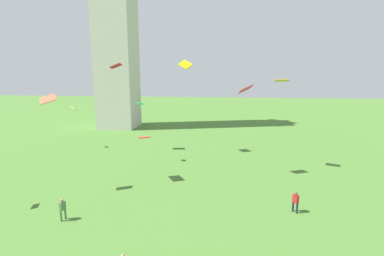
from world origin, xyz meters
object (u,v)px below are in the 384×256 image
(kite_flying_4, at_px, (185,65))
(kite_flying_6, at_px, (140,104))
(kite_flying_8, at_px, (74,109))
(person_0, at_px, (295,201))
(kite_flying_7, at_px, (116,66))
(kite_flying_1, at_px, (246,89))
(kite_flying_0, at_px, (282,80))
(person_2, at_px, (63,208))
(kite_flying_2, at_px, (144,137))
(kite_flying_3, at_px, (48,99))

(kite_flying_4, xyz_separation_m, kite_flying_6, (-4.62, -4.57, -4.47))
(kite_flying_6, distance_m, kite_flying_8, 12.24)
(person_0, bearing_deg, kite_flying_7, 12.10)
(person_0, distance_m, kite_flying_6, 19.52)
(person_0, bearing_deg, kite_flying_1, -15.74)
(kite_flying_0, relative_size, kite_flying_4, 0.87)
(kite_flying_0, distance_m, kite_flying_7, 20.59)
(person_2, height_order, kite_flying_2, kite_flying_2)
(kite_flying_1, relative_size, kite_flying_2, 0.76)
(kite_flying_2, relative_size, kite_flying_3, 1.27)
(kite_flying_1, relative_size, kite_flying_3, 0.97)
(person_2, relative_size, kite_flying_0, 0.95)
(kite_flying_1, bearing_deg, kite_flying_3, 173.53)
(person_0, distance_m, kite_flying_4, 21.37)
(person_2, distance_m, kite_flying_7, 21.34)
(person_0, height_order, kite_flying_0, kite_flying_0)
(kite_flying_2, bearing_deg, kite_flying_6, 176.05)
(kite_flying_6, distance_m, kite_flying_7, 7.67)
(kite_flying_4, bearing_deg, kite_flying_0, -163.60)
(kite_flying_6, bearing_deg, kite_flying_1, 90.83)
(kite_flying_8, bearing_deg, kite_flying_1, 10.08)
(kite_flying_1, height_order, kite_flying_7, kite_flying_7)
(kite_flying_4, bearing_deg, kite_flying_6, 85.18)
(kite_flying_2, height_order, kite_flying_3, kite_flying_3)
(kite_flying_7, bearing_deg, kite_flying_2, 114.58)
(person_0, distance_m, kite_flying_7, 26.89)
(person_0, height_order, kite_flying_4, kite_flying_4)
(kite_flying_0, bearing_deg, kite_flying_7, -170.73)
(kite_flying_6, bearing_deg, kite_flying_4, 149.97)
(kite_flying_2, bearing_deg, kite_flying_8, -153.37)
(kite_flying_2, height_order, kite_flying_7, kite_flying_7)
(kite_flying_2, xyz_separation_m, kite_flying_7, (-6.33, 10.13, 6.98))
(person_2, relative_size, kite_flying_2, 0.84)
(person_2, bearing_deg, kite_flying_3, -122.55)
(person_2, distance_m, kite_flying_2, 9.75)
(kite_flying_7, xyz_separation_m, kite_flying_8, (-6.54, 0.77, -5.70))
(kite_flying_0, height_order, kite_flying_1, kite_flying_0)
(kite_flying_2, distance_m, kite_flying_6, 6.47)
(kite_flying_0, bearing_deg, kite_flying_3, -133.59)
(kite_flying_7, bearing_deg, kite_flying_6, 126.51)
(kite_flying_2, height_order, kite_flying_6, kite_flying_6)
(person_2, xyz_separation_m, kite_flying_7, (-2.59, 18.45, 10.40))
(kite_flying_0, xyz_separation_m, kite_flying_7, (-19.94, 4.87, 1.66))
(kite_flying_7, bearing_deg, kite_flying_8, -14.09)
(person_2, relative_size, kite_flying_4, 0.82)
(person_2, distance_m, kite_flying_3, 9.32)
(kite_flying_1, distance_m, kite_flying_6, 12.15)
(kite_flying_4, xyz_separation_m, kite_flying_7, (-9.01, -0.01, -0.15))
(person_2, bearing_deg, kite_flying_4, -177.57)
(person_2, bearing_deg, kite_flying_0, 149.67)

